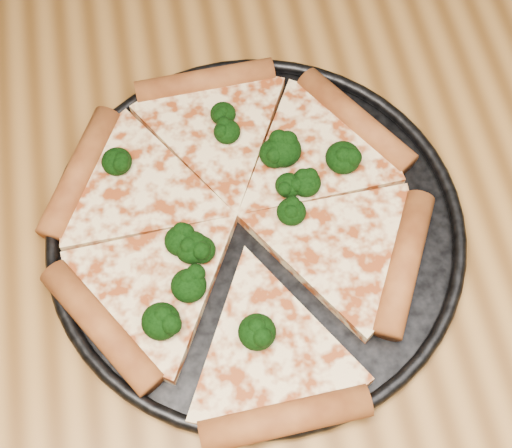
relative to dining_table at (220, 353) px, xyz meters
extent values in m
cube|color=#9C6830|center=(0.00, 0.00, 0.07)|extent=(1.20, 0.90, 0.04)
cylinder|color=black|center=(0.05, 0.08, 0.09)|extent=(0.36, 0.36, 0.01)
torus|color=black|center=(0.05, 0.08, 0.10)|extent=(0.37, 0.37, 0.01)
cylinder|color=#A65A29|center=(0.16, 0.17, 0.11)|extent=(0.09, 0.13, 0.03)
cylinder|color=#A65A29|center=(0.03, 0.24, 0.11)|extent=(0.14, 0.03, 0.03)
cylinder|color=#A65A29|center=(-0.10, 0.16, 0.11)|extent=(0.09, 0.13, 0.03)
cylinder|color=#A65A29|center=(-0.09, 0.01, 0.11)|extent=(0.09, 0.13, 0.03)
cylinder|color=#A65A29|center=(0.04, -0.09, 0.11)|extent=(0.14, 0.03, 0.03)
cylinder|color=#A65A29|center=(0.17, 0.02, 0.11)|extent=(0.09, 0.13, 0.03)
ellipsoid|color=black|center=(0.09, 0.14, 0.12)|extent=(0.03, 0.03, 0.03)
ellipsoid|color=black|center=(0.04, 0.19, 0.12)|extent=(0.02, 0.02, 0.02)
ellipsoid|color=black|center=(-0.04, 0.00, 0.12)|extent=(0.03, 0.03, 0.02)
ellipsoid|color=black|center=(-0.02, 0.02, 0.12)|extent=(0.03, 0.03, 0.02)
ellipsoid|color=black|center=(-0.01, 0.06, 0.12)|extent=(0.03, 0.03, 0.02)
ellipsoid|color=black|center=(0.08, 0.08, 0.12)|extent=(0.03, 0.03, 0.02)
ellipsoid|color=black|center=(0.00, 0.06, 0.12)|extent=(0.03, 0.03, 0.02)
ellipsoid|color=black|center=(0.04, 0.17, 0.12)|extent=(0.03, 0.03, 0.02)
ellipsoid|color=black|center=(0.10, 0.10, 0.12)|extent=(0.03, 0.03, 0.02)
ellipsoid|color=black|center=(0.08, 0.10, 0.12)|extent=(0.02, 0.02, 0.02)
ellipsoid|color=black|center=(-0.02, 0.07, 0.12)|extent=(0.03, 0.03, 0.02)
ellipsoid|color=black|center=(0.08, 0.14, 0.12)|extent=(0.03, 0.03, 0.02)
ellipsoid|color=black|center=(0.03, -0.03, 0.12)|extent=(0.03, 0.03, 0.02)
ellipsoid|color=black|center=(-0.06, 0.16, 0.12)|extent=(0.03, 0.03, 0.02)
ellipsoid|color=black|center=(0.14, 0.12, 0.12)|extent=(0.03, 0.03, 0.02)
camera|label=1|loc=(0.00, -0.21, 0.70)|focal=52.31mm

